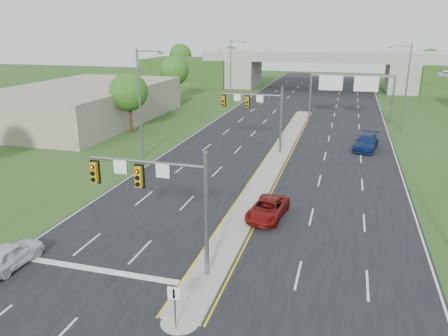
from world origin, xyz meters
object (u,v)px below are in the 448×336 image
signal_mast_far (260,109)px  sign_gantry (350,84)px  car_white (10,255)px  car_far_b (366,142)px  overpass (319,72)px  car_far_a (268,209)px  signal_mast_near (164,191)px  keep_right_sign (175,301)px

signal_mast_far → sign_gantry: size_ratio=0.60×
car_white → car_far_b: bearing=-120.1°
signal_mast_far → car_white: (-8.66, -26.93, -3.99)m
overpass → car_white: bearing=-97.6°
car_far_b → signal_mast_far: bearing=-148.1°
car_far_a → car_far_b: size_ratio=0.87×
signal_mast_near → car_far_b: size_ratio=1.28×
signal_mast_far → car_far_b: (11.11, 4.54, -3.91)m
overpass → signal_mast_far: bearing=-92.4°
signal_mast_near → sign_gantry: 45.88m
signal_mast_near → sign_gantry: bearing=78.8°
keep_right_sign → car_far_b: (8.85, 33.99, -0.70)m
sign_gantry → car_white: sign_gantry is taller
signal_mast_near → car_far_a: size_ratio=1.47×
signal_mast_far → keep_right_sign: (2.26, -29.45, -3.21)m
signal_mast_far → signal_mast_near: bearing=-90.0°
keep_right_sign → sign_gantry: 50.04m
car_far_b → overpass: bearing=109.7°
car_white → overpass: bearing=-95.6°
signal_mast_far → car_far_a: bearing=-76.4°
car_far_a → car_far_b: car_far_b is taller
signal_mast_near → car_far_b: bearing=69.4°
sign_gantry → car_far_a: (-4.97, -36.40, -4.56)m
car_white → car_far_b: size_ratio=0.76×
overpass → car_far_a: size_ratio=16.75×
signal_mast_far → overpass: bearing=87.6°
car_white → car_far_a: bearing=-138.2°
sign_gantry → car_far_a: 37.02m
overpass → car_white: size_ratio=19.10×
signal_mast_near → overpass: bearing=88.4°
sign_gantry → car_white: size_ratio=2.76×
sign_gantry → car_far_b: 16.22m
car_far_a → car_far_b: (7.13, 20.95, 0.13)m
car_white → car_far_a: (12.63, 10.52, -0.05)m
keep_right_sign → sign_gantry: size_ratio=0.19×
signal_mast_near → overpass: 80.11m
signal_mast_far → overpass: overpass is taller
car_white → car_far_b: 37.16m
signal_mast_far → car_white: signal_mast_far is taller
car_far_a → keep_right_sign: bearing=-91.4°
signal_mast_far → car_far_a: 17.36m
keep_right_sign → car_far_a: 13.18m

